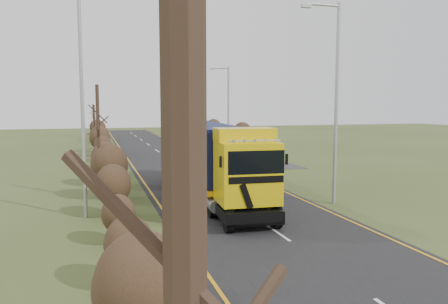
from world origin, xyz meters
TOP-DOWN VIEW (x-y plane):
  - ground at (0.00, 0.00)m, footprint 160.00×160.00m
  - road at (0.00, 10.00)m, footprint 8.00×120.00m
  - layby at (6.50, 20.00)m, footprint 6.00×18.00m
  - lane_markings at (0.00, 9.69)m, footprint 7.52×116.00m
  - hedgerow at (-6.00, 7.89)m, footprint 2.24×102.04m
  - lorry at (-0.80, 2.87)m, footprint 3.27×14.68m
  - car_red_hatchback at (5.93, 17.13)m, footprint 1.71×3.72m
  - car_blue_sedan at (7.27, 24.28)m, footprint 2.50×4.34m
  - streetlight_near at (4.75, -0.37)m, footprint 2.11×0.20m
  - streetlight_mid at (4.50, 16.63)m, footprint 1.77×0.18m
  - streetlight_far at (5.33, 42.37)m, footprint 1.91×0.18m
  - left_pole at (-7.19, 0.36)m, footprint 0.16×0.16m
  - speed_sign at (5.21, 13.01)m, footprint 0.63×0.10m
  - warning_board at (5.25, 22.90)m, footprint 0.69×0.11m

SIDE VIEW (x-z plane):
  - ground at x=0.00m, z-range 0.00..0.00m
  - road at x=0.00m, z-range 0.00..0.02m
  - layby at x=6.50m, z-range 0.00..0.02m
  - lane_markings at x=0.00m, z-range 0.03..0.03m
  - car_red_hatchback at x=5.93m, z-range 0.00..1.24m
  - car_blue_sedan at x=7.27m, z-range 0.00..1.35m
  - warning_board at x=5.25m, z-range 0.19..2.00m
  - speed_sign at x=5.21m, z-range 0.45..2.73m
  - hedgerow at x=-6.00m, z-range -1.41..4.64m
  - lorry at x=-0.80m, z-range 0.27..4.33m
  - streetlight_mid at x=4.50m, z-range 0.40..8.69m
  - streetlight_far at x=5.33m, z-range 0.45..9.42m
  - left_pole at x=-7.19m, z-range 0.00..10.94m
  - streetlight_near at x=4.75m, z-range 0.54..10.49m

